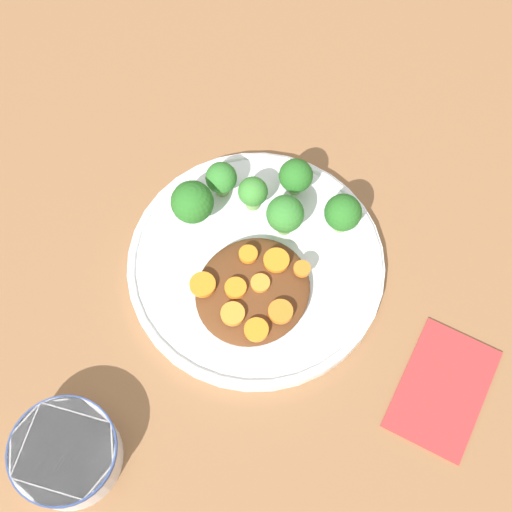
# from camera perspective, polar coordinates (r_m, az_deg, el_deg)

# --- Properties ---
(ground_plane) EXTENTS (4.00, 4.00, 0.00)m
(ground_plane) POSITION_cam_1_polar(r_m,az_deg,el_deg) (0.80, -0.00, -0.91)
(ground_plane) COLOR #8C603D
(plate) EXTENTS (0.28, 0.28, 0.02)m
(plate) POSITION_cam_1_polar(r_m,az_deg,el_deg) (0.79, -0.00, -0.61)
(plate) COLOR white
(plate) RESTS_ON ground_plane
(dip_bowl) EXTENTS (0.10, 0.10, 0.05)m
(dip_bowl) POSITION_cam_1_polar(r_m,az_deg,el_deg) (0.73, -14.92, -15.02)
(dip_bowl) COLOR silver
(dip_bowl) RESTS_ON ground_plane
(stew_mound) EXTENTS (0.13, 0.12, 0.02)m
(stew_mound) POSITION_cam_1_polar(r_m,az_deg,el_deg) (0.76, -0.25, -2.79)
(stew_mound) COLOR #5B3319
(stew_mound) RESTS_ON plate
(broccoli_floret_0) EXTENTS (0.03, 0.03, 0.05)m
(broccoli_floret_0) POSITION_cam_1_polar(r_m,az_deg,el_deg) (0.79, -0.25, 5.09)
(broccoli_floret_0) COLOR #759E51
(broccoli_floret_0) RESTS_ON plate
(broccoli_floret_1) EXTENTS (0.04, 0.04, 0.05)m
(broccoli_floret_1) POSITION_cam_1_polar(r_m,az_deg,el_deg) (0.80, 3.20, 6.39)
(broccoli_floret_1) COLOR #7FA85B
(broccoli_floret_1) RESTS_ON plate
(broccoli_floret_2) EXTENTS (0.04, 0.04, 0.05)m
(broccoli_floret_2) POSITION_cam_1_polar(r_m,az_deg,el_deg) (0.78, 6.96, 3.42)
(broccoli_floret_2) COLOR #7FA85B
(broccoli_floret_2) RESTS_ON plate
(broccoli_floret_3) EXTENTS (0.04, 0.04, 0.05)m
(broccoli_floret_3) POSITION_cam_1_polar(r_m,az_deg,el_deg) (0.80, -2.79, 6.21)
(broccoli_floret_3) COLOR #759E51
(broccoli_floret_3) RESTS_ON plate
(broccoli_floret_4) EXTENTS (0.05, 0.05, 0.06)m
(broccoli_floret_4) POSITION_cam_1_polar(r_m,az_deg,el_deg) (0.78, -5.18, 4.21)
(broccoli_floret_4) COLOR #7FA85B
(broccoli_floret_4) RESTS_ON plate
(broccoli_floret_5) EXTENTS (0.04, 0.04, 0.06)m
(broccoli_floret_5) POSITION_cam_1_polar(r_m,az_deg,el_deg) (0.77, 2.61, 3.14)
(broccoli_floret_5) COLOR #759E51
(broccoli_floret_5) RESTS_ON plate
(carrot_slice_0) EXTENTS (0.02, 0.02, 0.00)m
(carrot_slice_0) POSITION_cam_1_polar(r_m,az_deg,el_deg) (0.75, 0.35, -2.18)
(carrot_slice_0) COLOR orange
(carrot_slice_0) RESTS_ON stew_mound
(carrot_slice_1) EXTENTS (0.03, 0.03, 0.01)m
(carrot_slice_1) POSITION_cam_1_polar(r_m,az_deg,el_deg) (0.73, 0.03, -5.92)
(carrot_slice_1) COLOR orange
(carrot_slice_1) RESTS_ON stew_mound
(carrot_slice_2) EXTENTS (0.02, 0.02, 0.01)m
(carrot_slice_2) POSITION_cam_1_polar(r_m,az_deg,el_deg) (0.75, -1.64, -2.57)
(carrot_slice_2) COLOR orange
(carrot_slice_2) RESTS_ON stew_mound
(carrot_slice_3) EXTENTS (0.03, 0.03, 0.01)m
(carrot_slice_3) POSITION_cam_1_polar(r_m,az_deg,el_deg) (0.75, -4.29, -2.30)
(carrot_slice_3) COLOR orange
(carrot_slice_3) RESTS_ON stew_mound
(carrot_slice_4) EXTENTS (0.03, 0.03, 0.01)m
(carrot_slice_4) POSITION_cam_1_polar(r_m,az_deg,el_deg) (0.76, 1.64, -0.35)
(carrot_slice_4) COLOR orange
(carrot_slice_4) RESTS_ON stew_mound
(carrot_slice_5) EXTENTS (0.02, 0.02, 0.01)m
(carrot_slice_5) POSITION_cam_1_polar(r_m,az_deg,el_deg) (0.76, 3.71, -1.03)
(carrot_slice_5) COLOR orange
(carrot_slice_5) RESTS_ON stew_mound
(carrot_slice_6) EXTENTS (0.02, 0.02, 0.01)m
(carrot_slice_6) POSITION_cam_1_polar(r_m,az_deg,el_deg) (0.76, -0.62, 0.14)
(carrot_slice_6) COLOR orange
(carrot_slice_6) RESTS_ON stew_mound
(carrot_slice_7) EXTENTS (0.03, 0.03, 0.01)m
(carrot_slice_7) POSITION_cam_1_polar(r_m,az_deg,el_deg) (0.74, -1.87, -4.65)
(carrot_slice_7) COLOR orange
(carrot_slice_7) RESTS_ON stew_mound
(carrot_slice_8) EXTENTS (0.03, 0.03, 0.01)m
(carrot_slice_8) POSITION_cam_1_polar(r_m,az_deg,el_deg) (0.74, 1.98, -4.47)
(carrot_slice_8) COLOR orange
(carrot_slice_8) RESTS_ON stew_mound
(napkin) EXTENTS (0.14, 0.11, 0.01)m
(napkin) POSITION_cam_1_polar(r_m,az_deg,el_deg) (0.77, 14.74, -10.20)
(napkin) COLOR #B73333
(napkin) RESTS_ON ground_plane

